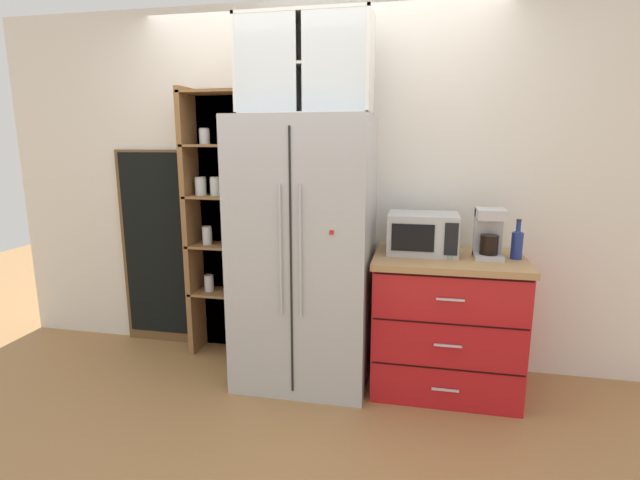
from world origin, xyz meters
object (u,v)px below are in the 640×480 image
mug_sage (450,252)px  chalkboard_menu (157,248)px  refrigerator (305,252)px  coffee_maker (489,233)px  microwave (423,233)px  bottle_amber (450,238)px  bottle_cobalt (517,242)px

mug_sage → chalkboard_menu: bearing=170.5°
refrigerator → coffee_maker: 1.17m
refrigerator → microwave: bearing=6.8°
bottle_amber → chalkboard_menu: 2.25m
microwave → mug_sage: 0.23m
refrigerator → microwave: refrigerator is taller
coffee_maker → bottle_cobalt: (0.17, -0.00, -0.05)m
microwave → coffee_maker: (0.40, -0.04, 0.03)m
refrigerator → coffee_maker: size_ratio=5.69×
microwave → refrigerator: bearing=-173.2°
refrigerator → coffee_maker: refrigerator is taller
coffee_maker → chalkboard_menu: size_ratio=0.20×
microwave → bottle_amber: bearing=-4.9°
microwave → coffee_maker: 0.40m
coffee_maker → bottle_cobalt: coffee_maker is taller
refrigerator → bottle_amber: bearing=4.7°
bottle_amber → mug_sage: bearing=-88.9°
refrigerator → bottle_amber: 0.94m
coffee_maker → bottle_amber: coffee_maker is taller
microwave → bottle_amber: microwave is taller
microwave → chalkboard_menu: (-2.05, 0.25, -0.25)m
microwave → mug_sage: microwave is taller
microwave → bottle_cobalt: (0.57, -0.04, -0.02)m
chalkboard_menu → coffee_maker: bearing=-6.7°
coffee_maker → bottle_amber: 0.24m
refrigerator → bottle_cobalt: size_ratio=7.13×
refrigerator → bottle_cobalt: 1.34m
bottle_amber → chalkboard_menu: size_ratio=0.16×
chalkboard_menu → refrigerator: bearing=-14.6°
coffee_maker → refrigerator: bearing=-177.6°
bottle_amber → refrigerator: bearing=-175.3°
refrigerator → bottle_amber: (0.93, 0.08, 0.12)m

